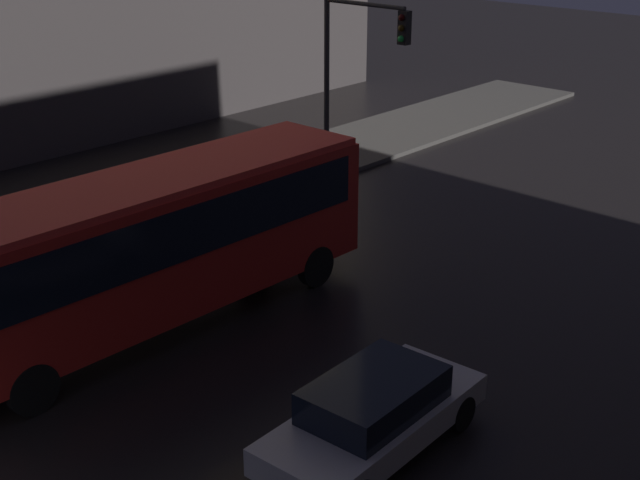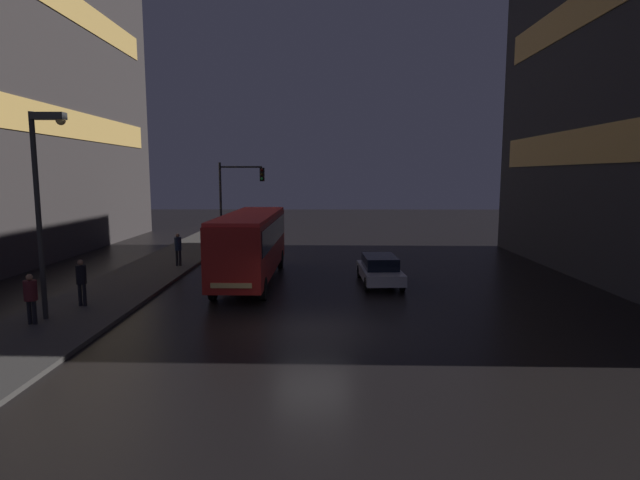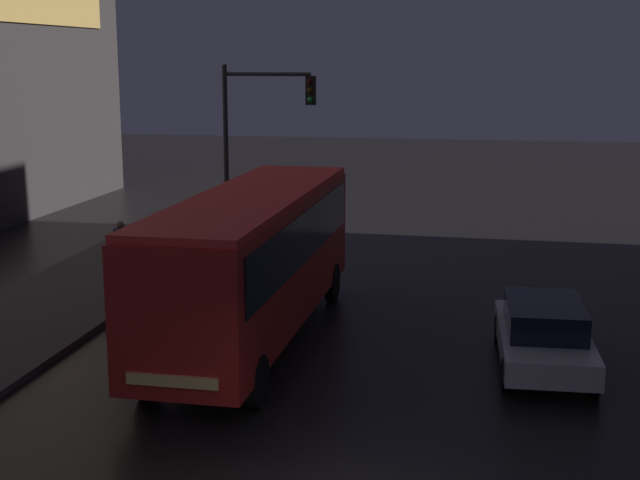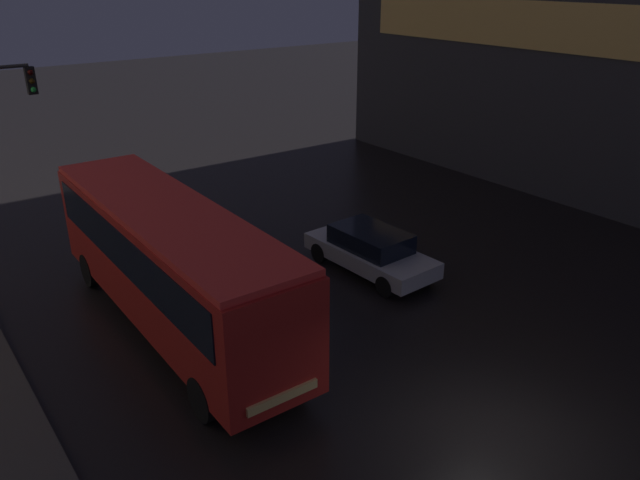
# 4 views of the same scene
# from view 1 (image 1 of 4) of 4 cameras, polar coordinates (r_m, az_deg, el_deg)

# --- Properties ---
(sidewalk_left) EXTENTS (4.00, 48.00, 0.15)m
(sidewalk_left) POSITION_cam_1_polar(r_m,az_deg,el_deg) (25.31, -14.29, 0.72)
(sidewalk_left) COLOR #3D3A38
(sidewalk_left) RESTS_ON ground
(bus_near) EXTENTS (2.50, 10.37, 3.39)m
(bus_near) POSITION_cam_1_polar(r_m,az_deg,el_deg) (18.96, -10.41, 0.28)
(bus_near) COLOR #AD1E19
(bus_near) RESTS_ON ground
(car_taxi) EXTENTS (1.97, 4.47, 1.38)m
(car_taxi) POSITION_cam_1_polar(r_m,az_deg,el_deg) (15.21, 3.45, -11.03)
(car_taxi) COLOR #B7B7BC
(car_taxi) RESTS_ON ground
(pedestrian_far) EXTENTS (0.41, 0.41, 1.84)m
(pedestrian_far) POSITION_cam_1_polar(r_m,az_deg,el_deg) (24.70, -10.61, 3.42)
(pedestrian_far) COLOR black
(pedestrian_far) RESTS_ON sidewalk_left
(traffic_light_main) EXTENTS (3.04, 0.35, 6.09)m
(traffic_light_main) POSITION_cam_1_polar(r_m,az_deg,el_deg) (26.05, 2.15, 11.25)
(traffic_light_main) COLOR #2D2D2D
(traffic_light_main) RESTS_ON ground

